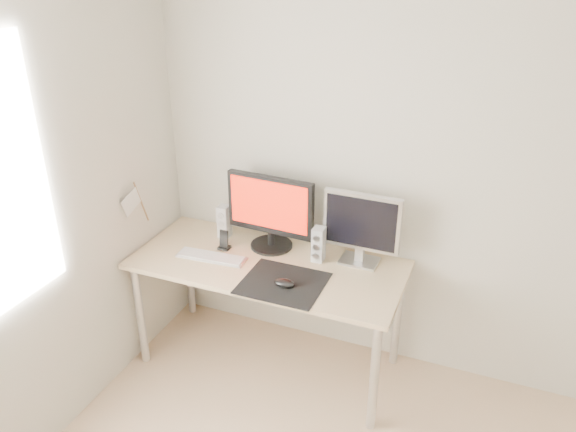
% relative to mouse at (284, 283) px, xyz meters
% --- Properties ---
extents(wall_back, '(3.50, 0.00, 3.50)m').
position_rel_mouse_xyz_m(wall_back, '(0.74, 0.57, 0.50)').
color(wall_back, beige).
rests_on(wall_back, ground).
extents(mousepad, '(0.45, 0.40, 0.00)m').
position_rel_mouse_xyz_m(mousepad, '(-0.02, 0.03, -0.02)').
color(mousepad, black).
rests_on(mousepad, desk).
extents(mouse, '(0.12, 0.07, 0.04)m').
position_rel_mouse_xyz_m(mouse, '(0.00, 0.00, 0.00)').
color(mouse, black).
rests_on(mouse, mousepad).
extents(desk, '(1.60, 0.70, 0.73)m').
position_rel_mouse_xyz_m(desk, '(-0.19, 0.20, -0.10)').
color(desk, '#D1B587').
rests_on(desk, ground).
extents(main_monitor, '(0.55, 0.27, 0.47)m').
position_rel_mouse_xyz_m(main_monitor, '(-0.25, 0.38, 0.23)').
color(main_monitor, black).
rests_on(main_monitor, desk).
extents(second_monitor, '(0.45, 0.16, 0.43)m').
position_rel_mouse_xyz_m(second_monitor, '(0.31, 0.41, 0.22)').
color(second_monitor, silver).
rests_on(second_monitor, desk).
extents(speaker_left, '(0.07, 0.08, 0.21)m').
position_rel_mouse_xyz_m(speaker_left, '(-0.58, 0.40, 0.08)').
color(speaker_left, white).
rests_on(speaker_left, desk).
extents(speaker_right, '(0.07, 0.08, 0.21)m').
position_rel_mouse_xyz_m(speaker_right, '(0.08, 0.34, 0.08)').
color(speaker_right, silver).
rests_on(speaker_right, desk).
extents(keyboard, '(0.43, 0.15, 0.02)m').
position_rel_mouse_xyz_m(keyboard, '(-0.52, 0.13, -0.02)').
color(keyboard, silver).
rests_on(keyboard, desk).
extents(phone_dock, '(0.07, 0.06, 0.12)m').
position_rel_mouse_xyz_m(phone_dock, '(-0.50, 0.26, 0.01)').
color(phone_dock, black).
rests_on(phone_dock, desk).
extents(pennant, '(0.01, 0.23, 0.29)m').
position_rel_mouse_xyz_m(pennant, '(-0.98, 0.06, 0.29)').
color(pennant, '#A57F54').
rests_on(pennant, wall_left).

